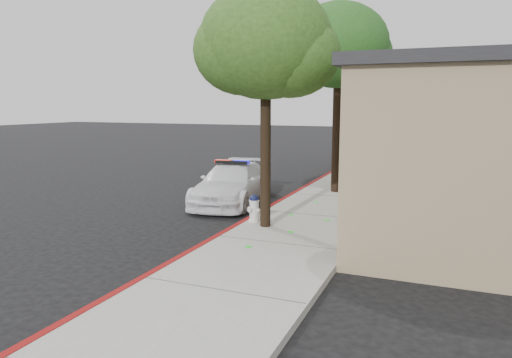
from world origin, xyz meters
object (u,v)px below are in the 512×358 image
object	(u,v)px
street_tree_mid	(339,50)
police_car	(232,183)
clapboard_building	(498,137)
street_tree_far	(362,89)
fire_hydrant	(254,208)
street_tree_near	(266,48)

from	to	relation	value
street_tree_mid	police_car	bearing A→B (deg)	-137.05
police_car	street_tree_mid	xyz separation A→B (m)	(2.88, 2.68, 4.48)
clapboard_building	street_tree_far	xyz separation A→B (m)	(-5.95, 6.21, 1.92)
police_car	street_tree_far	world-z (taller)	street_tree_far
clapboard_building	street_tree_far	bearing A→B (deg)	133.78
street_tree_far	street_tree_mid	bearing A→B (deg)	-85.68
clapboard_building	street_tree_mid	xyz separation A→B (m)	(-5.33, -2.08, 3.02)
police_car	fire_hydrant	xyz separation A→B (m)	(1.86, -2.60, -0.15)
fire_hydrant	street_tree_far	world-z (taller)	street_tree_far
clapboard_building	street_tree_near	xyz separation A→B (m)	(-5.88, -7.71, 2.53)
police_car	clapboard_building	bearing A→B (deg)	22.72
police_car	street_tree_near	world-z (taller)	street_tree_near
fire_hydrant	street_tree_near	world-z (taller)	street_tree_near
police_car	street_tree_far	xyz separation A→B (m)	(2.25, 10.97, 3.37)
police_car	street_tree_near	size ratio (longest dim) A/B	0.79
street_tree_mid	street_tree_far	distance (m)	8.39
fire_hydrant	street_tree_near	distance (m)	4.18
police_car	street_tree_near	distance (m)	5.48
clapboard_building	street_tree_near	size ratio (longest dim) A/B	3.45
police_car	street_tree_mid	size ratio (longest dim) A/B	0.72
fire_hydrant	clapboard_building	bearing A→B (deg)	69.20
street_tree_mid	street_tree_far	bearing A→B (deg)	94.32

